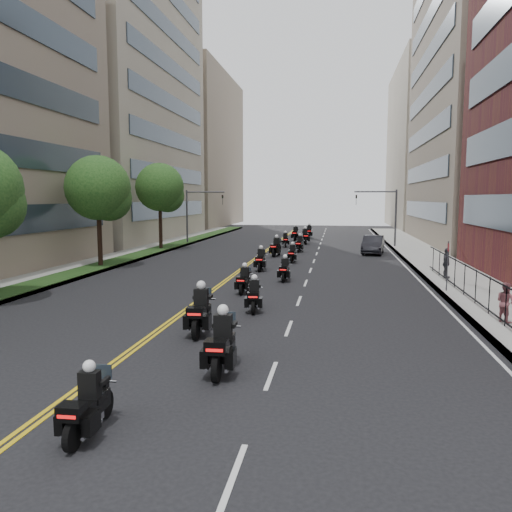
% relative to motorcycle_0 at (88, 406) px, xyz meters
% --- Properties ---
extents(ground, '(160.00, 160.00, 0.00)m').
position_rel_motorcycle_0_xyz_m(ground, '(0.02, -1.01, -0.61)').
color(ground, black).
rests_on(ground, ground).
extents(sidewalk_right, '(4.00, 90.00, 0.15)m').
position_rel_motorcycle_0_xyz_m(sidewalk_right, '(12.02, 23.99, -0.53)').
color(sidewalk_right, gray).
rests_on(sidewalk_right, ground).
extents(sidewalk_left, '(4.00, 90.00, 0.15)m').
position_rel_motorcycle_0_xyz_m(sidewalk_left, '(-11.98, 23.99, -0.53)').
color(sidewalk_left, gray).
rests_on(sidewalk_left, ground).
extents(grass_strip, '(2.00, 90.00, 0.04)m').
position_rel_motorcycle_0_xyz_m(grass_strip, '(-11.18, 23.99, -0.44)').
color(grass_strip, '#153814').
rests_on(grass_strip, sidewalk_left).
extents(building_right_tan, '(15.11, 28.00, 30.00)m').
position_rel_motorcycle_0_xyz_m(building_right_tan, '(21.50, 46.99, 14.40)').
color(building_right_tan, gray).
rests_on(building_right_tan, ground).
extents(building_right_far, '(15.00, 28.00, 26.00)m').
position_rel_motorcycle_0_xyz_m(building_right_far, '(21.52, 76.99, 12.39)').
color(building_right_far, '#9F9280').
rests_on(building_right_far, ground).
extents(building_left_mid, '(16.11, 28.00, 34.00)m').
position_rel_motorcycle_0_xyz_m(building_left_mid, '(-21.96, 46.99, 16.40)').
color(building_left_mid, '#9F9280').
rests_on(building_left_mid, ground).
extents(building_left_far, '(16.00, 28.00, 26.00)m').
position_rel_motorcycle_0_xyz_m(building_left_far, '(-21.98, 76.99, 12.39)').
color(building_left_far, gray).
rests_on(building_left_far, ground).
extents(iron_fence, '(0.05, 28.00, 1.50)m').
position_rel_motorcycle_0_xyz_m(iron_fence, '(11.02, 10.99, 0.30)').
color(iron_fence, black).
rests_on(iron_fence, sidewalk_right).
extents(street_trees, '(4.40, 38.40, 7.98)m').
position_rel_motorcycle_0_xyz_m(street_trees, '(-11.03, 17.60, 4.53)').
color(street_trees, black).
rests_on(street_trees, ground).
extents(traffic_signal_right, '(4.09, 0.20, 5.60)m').
position_rel_motorcycle_0_xyz_m(traffic_signal_right, '(9.56, 40.99, 3.09)').
color(traffic_signal_right, '#3F3F44').
rests_on(traffic_signal_right, ground).
extents(traffic_signal_left, '(4.09, 0.20, 5.60)m').
position_rel_motorcycle_0_xyz_m(traffic_signal_left, '(-9.52, 40.99, 3.09)').
color(traffic_signal_left, '#3F3F44').
rests_on(traffic_signal_left, ground).
extents(motorcycle_0, '(0.49, 2.08, 1.53)m').
position_rel_motorcycle_0_xyz_m(motorcycle_0, '(0.00, 0.00, 0.00)').
color(motorcycle_0, black).
rests_on(motorcycle_0, ground).
extents(motorcycle_1, '(0.60, 2.54, 1.88)m').
position_rel_motorcycle_0_xyz_m(motorcycle_1, '(1.85, 4.06, 0.14)').
color(motorcycle_1, black).
rests_on(motorcycle_1, ground).
extents(motorcycle_2, '(0.65, 2.55, 1.88)m').
position_rel_motorcycle_0_xyz_m(motorcycle_2, '(0.20, 7.77, 0.14)').
color(motorcycle_2, black).
rests_on(motorcycle_2, ground).
extents(motorcycle_3, '(0.60, 2.12, 1.56)m').
position_rel_motorcycle_0_xyz_m(motorcycle_3, '(1.49, 11.58, 0.01)').
color(motorcycle_3, black).
rests_on(motorcycle_3, ground).
extents(motorcycle_4, '(0.49, 2.08, 1.54)m').
position_rel_motorcycle_0_xyz_m(motorcycle_4, '(0.32, 15.53, 0.00)').
color(motorcycle_4, black).
rests_on(motorcycle_4, ground).
extents(motorcycle_5, '(0.48, 2.08, 1.54)m').
position_rel_motorcycle_0_xyz_m(motorcycle_5, '(1.97, 19.57, 0.00)').
color(motorcycle_5, black).
rests_on(motorcycle_5, ground).
extents(motorcycle_6, '(0.53, 2.28, 1.68)m').
position_rel_motorcycle_0_xyz_m(motorcycle_6, '(-0.03, 23.43, 0.06)').
color(motorcycle_6, black).
rests_on(motorcycle_6, ground).
extents(motorcycle_7, '(0.49, 2.11, 1.55)m').
position_rel_motorcycle_0_xyz_m(motorcycle_7, '(1.66, 27.89, 0.01)').
color(motorcycle_7, black).
rests_on(motorcycle_7, ground).
extents(motorcycle_8, '(0.72, 2.41, 1.78)m').
position_rel_motorcycle_0_xyz_m(motorcycle_8, '(-0.01, 31.69, 0.10)').
color(motorcycle_8, black).
rests_on(motorcycle_8, ground).
extents(motorcycle_9, '(0.58, 2.23, 1.64)m').
position_rel_motorcycle_0_xyz_m(motorcycle_9, '(1.65, 35.43, 0.04)').
color(motorcycle_9, black).
rests_on(motorcycle_9, ground).
extents(motorcycle_10, '(0.63, 2.15, 1.59)m').
position_rel_motorcycle_0_xyz_m(motorcycle_10, '(-0.08, 39.73, 0.02)').
color(motorcycle_10, black).
rests_on(motorcycle_10, ground).
extents(motorcycle_11, '(0.76, 2.48, 1.84)m').
position_rel_motorcycle_0_xyz_m(motorcycle_11, '(1.64, 43.27, 0.12)').
color(motorcycle_11, black).
rests_on(motorcycle_11, ground).
extents(motorcycle_12, '(0.57, 2.46, 1.81)m').
position_rel_motorcycle_0_xyz_m(motorcycle_12, '(0.28, 47.18, 0.11)').
color(motorcycle_12, black).
rests_on(motorcycle_12, ground).
extents(motorcycle_13, '(0.56, 2.44, 1.80)m').
position_rel_motorcycle_0_xyz_m(motorcycle_13, '(1.63, 50.99, 0.11)').
color(motorcycle_13, black).
rests_on(motorcycle_13, ground).
extents(parked_sedan, '(2.31, 4.93, 1.56)m').
position_rel_motorcycle_0_xyz_m(parked_sedan, '(8.02, 34.97, 0.18)').
color(parked_sedan, black).
rests_on(parked_sedan, ground).
extents(pedestrian_b, '(0.85, 0.92, 1.51)m').
position_rel_motorcycle_0_xyz_m(pedestrian_b, '(11.22, 10.66, 0.30)').
color(pedestrian_b, '#884A51').
rests_on(pedestrian_b, sidewalk_right).
extents(pedestrian_c, '(0.82, 1.12, 1.76)m').
position_rel_motorcycle_0_xyz_m(pedestrian_c, '(11.22, 21.10, 0.43)').
color(pedestrian_c, '#3F4047').
rests_on(pedestrian_c, sidewalk_right).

